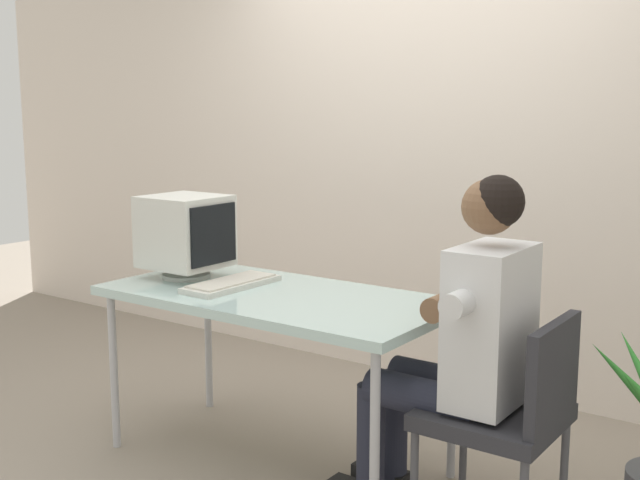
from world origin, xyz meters
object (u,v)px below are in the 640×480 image
Objects in this scene: person_seated at (462,338)px; crt_monitor at (185,232)px; desk at (275,304)px; keyboard at (232,284)px; office_chair at (509,409)px.

crt_monitor is at bearing -179.57° from person_seated.
person_seated is at bearing 0.43° from crt_monitor.
desk is 3.95× the size of crt_monitor.
crt_monitor is 0.36m from keyboard.
office_chair is (1.57, 0.01, -0.49)m from crt_monitor.
keyboard reaches higher than desk.
crt_monitor reaches higher than desk.
desk is at bearing -179.55° from office_chair.
office_chair is at bearing 0.00° from person_seated.
keyboard is (-0.23, -0.02, 0.06)m from desk.
crt_monitor is at bearing 175.91° from keyboard.
desk is 1.15× the size of person_seated.
keyboard is (0.30, -0.02, -0.20)m from crt_monitor.
office_chair reaches higher than desk.
person_seated is (0.86, 0.01, -0.00)m from desk.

